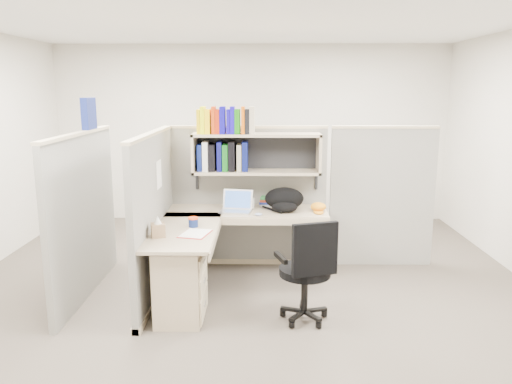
{
  "coord_description": "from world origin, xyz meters",
  "views": [
    {
      "loc": [
        0.16,
        -4.74,
        2.04
      ],
      "look_at": [
        0.1,
        0.25,
        1.0
      ],
      "focal_mm": 35.0,
      "sensor_mm": 36.0,
      "label": 1
    }
  ],
  "objects_px": {
    "laptop": "(236,201)",
    "task_chair": "(306,286)",
    "desk": "(201,262)",
    "snack_canister": "(193,222)",
    "backpack": "(284,200)"
  },
  "relations": [
    {
      "from": "snack_canister",
      "to": "backpack",
      "type": "bearing_deg",
      "value": 35.82
    },
    {
      "from": "backpack",
      "to": "task_chair",
      "type": "relative_size",
      "value": 0.44
    },
    {
      "from": "backpack",
      "to": "task_chair",
      "type": "xyz_separation_m",
      "value": [
        0.15,
        -1.17,
        -0.52
      ]
    },
    {
      "from": "desk",
      "to": "snack_canister",
      "type": "bearing_deg",
      "value": 117.5
    },
    {
      "from": "laptop",
      "to": "backpack",
      "type": "distance_m",
      "value": 0.53
    },
    {
      "from": "desk",
      "to": "task_chair",
      "type": "relative_size",
      "value": 1.82
    },
    {
      "from": "desk",
      "to": "backpack",
      "type": "relative_size",
      "value": 4.1
    },
    {
      "from": "desk",
      "to": "laptop",
      "type": "bearing_deg",
      "value": 69.65
    },
    {
      "from": "laptop",
      "to": "snack_canister",
      "type": "bearing_deg",
      "value": -112.61
    },
    {
      "from": "laptop",
      "to": "task_chair",
      "type": "height_order",
      "value": "laptop"
    },
    {
      "from": "laptop",
      "to": "backpack",
      "type": "relative_size",
      "value": 0.77
    },
    {
      "from": "laptop",
      "to": "desk",
      "type": "bearing_deg",
      "value": -100.48
    },
    {
      "from": "laptop",
      "to": "snack_canister",
      "type": "height_order",
      "value": "laptop"
    },
    {
      "from": "backpack",
      "to": "snack_canister",
      "type": "bearing_deg",
      "value": -162.98
    },
    {
      "from": "laptop",
      "to": "task_chair",
      "type": "distance_m",
      "value": 1.4
    }
  ]
}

